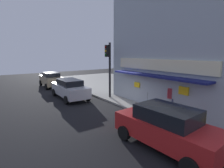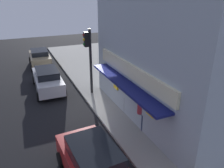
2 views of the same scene
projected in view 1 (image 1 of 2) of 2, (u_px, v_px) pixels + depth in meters
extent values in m
plane|color=black|center=(117.00, 106.00, 12.84)|extent=(52.06, 52.06, 0.00)
cube|color=gray|center=(164.00, 95.00, 15.86)|extent=(34.71, 10.69, 0.14)
cube|color=#9EA8B2|center=(196.00, 45.00, 13.49)|extent=(9.96, 8.64, 8.53)
cube|color=beige|center=(158.00, 65.00, 11.22)|extent=(7.57, 0.16, 0.74)
cube|color=navy|center=(154.00, 76.00, 11.14)|extent=(7.17, 0.90, 0.12)
cube|color=yellow|center=(137.00, 85.00, 13.03)|extent=(0.54, 0.08, 0.37)
cube|color=yellow|center=(184.00, 91.00, 9.91)|extent=(0.61, 0.08, 0.47)
cylinder|color=black|center=(110.00, 70.00, 14.44)|extent=(0.18, 0.18, 4.52)
cube|color=black|center=(107.00, 51.00, 14.02)|extent=(0.32, 0.28, 0.95)
sphere|color=maroon|center=(106.00, 47.00, 13.88)|extent=(0.18, 0.18, 0.18)
sphere|color=yellow|center=(106.00, 51.00, 13.94)|extent=(0.18, 0.18, 0.18)
sphere|color=#0F4C19|center=(106.00, 55.00, 13.99)|extent=(0.18, 0.18, 0.18)
cylinder|color=#2D2D2D|center=(150.00, 98.00, 12.54)|extent=(0.58, 0.58, 0.94)
cylinder|color=navy|center=(170.00, 104.00, 11.06)|extent=(0.22, 0.22, 0.91)
cylinder|color=navy|center=(173.00, 106.00, 10.75)|extent=(0.22, 0.22, 0.91)
cube|color=#B2333F|center=(172.00, 93.00, 10.77)|extent=(0.44, 0.53, 0.63)
sphere|color=tan|center=(173.00, 86.00, 10.69)|extent=(0.22, 0.22, 0.22)
cylinder|color=#B2333F|center=(168.00, 94.00, 10.75)|extent=(0.14, 0.14, 0.57)
cylinder|color=#B2333F|center=(176.00, 94.00, 10.81)|extent=(0.14, 0.14, 0.57)
cylinder|color=gray|center=(205.00, 116.00, 9.75)|extent=(0.38, 0.38, 0.37)
sphere|color=#2D7A33|center=(205.00, 109.00, 9.67)|extent=(0.54, 0.54, 0.54)
cylinder|color=gray|center=(137.00, 98.00, 13.73)|extent=(0.41, 0.41, 0.41)
sphere|color=#2D7A33|center=(137.00, 92.00, 13.65)|extent=(0.60, 0.60, 0.60)
cube|color=#AD1E1E|center=(166.00, 130.00, 7.05)|extent=(4.40, 2.09, 0.81)
cube|color=black|center=(167.00, 114.00, 6.93)|extent=(2.41, 1.69, 0.57)
cylinder|color=black|center=(215.00, 147.00, 6.53)|extent=(0.65, 0.25, 0.64)
cylinder|color=black|center=(190.00, 167.00, 5.39)|extent=(0.65, 0.25, 0.64)
cylinder|color=black|center=(151.00, 123.00, 8.86)|extent=(0.65, 0.25, 0.64)
cylinder|color=black|center=(124.00, 133.00, 7.72)|extent=(0.65, 0.25, 0.64)
cube|color=#B7B7BC|center=(70.00, 90.00, 14.81)|extent=(4.62, 1.87, 0.84)
cube|color=black|center=(70.00, 82.00, 14.69)|extent=(2.51, 1.55, 0.47)
cylinder|color=black|center=(88.00, 97.00, 14.06)|extent=(0.64, 0.23, 0.64)
cylinder|color=black|center=(66.00, 100.00, 13.08)|extent=(0.64, 0.23, 0.64)
cylinder|color=black|center=(73.00, 90.00, 16.68)|extent=(0.64, 0.23, 0.64)
cylinder|color=black|center=(54.00, 92.00, 15.70)|extent=(0.64, 0.23, 0.64)
cube|color=#9E8966|center=(51.00, 80.00, 19.88)|extent=(4.10, 1.92, 0.89)
cube|color=black|center=(51.00, 74.00, 19.76)|extent=(2.23, 1.57, 0.44)
cylinder|color=black|center=(63.00, 85.00, 19.28)|extent=(0.65, 0.24, 0.64)
cylinder|color=black|center=(46.00, 87.00, 18.31)|extent=(0.65, 0.24, 0.64)
cylinder|color=black|center=(56.00, 82.00, 21.61)|extent=(0.65, 0.24, 0.64)
cylinder|color=black|center=(41.00, 83.00, 20.64)|extent=(0.65, 0.24, 0.64)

